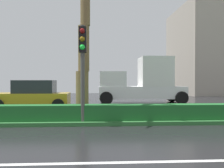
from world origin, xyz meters
name	(u,v)px	position (x,y,z in m)	size (l,w,h in m)	color
traffic_signal_median_right	(83,55)	(4.84, 6.28, 2.66)	(0.28, 0.43, 3.65)	#4C4C47
car_in_traffic_third	(33,95)	(1.59, 11.70, 0.83)	(4.30, 2.02, 1.72)	#B28C1E
box_truck_lead	(142,83)	(8.78, 15.26, 1.55)	(6.40, 2.64, 3.46)	white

